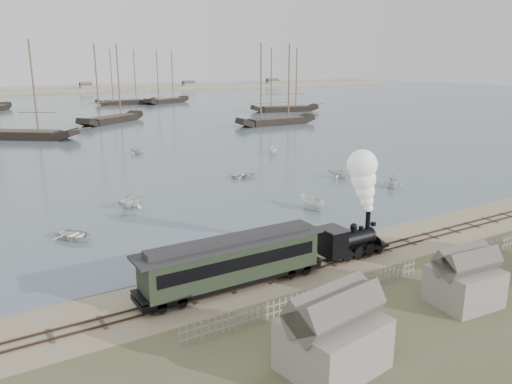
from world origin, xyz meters
TOP-DOWN VIEW (x-y plane):
  - ground at (0.00, 0.00)m, footprint 600.00×600.00m
  - harbor_water at (0.00, 170.00)m, footprint 600.00×336.00m
  - rail_track at (0.00, -2.00)m, footprint 120.00×1.80m
  - picket_fence_west at (-6.50, -7.00)m, footprint 19.00×0.10m
  - picket_fence_east at (12.50, -7.50)m, footprint 15.00×0.10m
  - shed_left at (-10.00, -13.00)m, footprint 5.00×4.00m
  - shed_mid at (2.00, -12.00)m, footprint 4.00×3.50m
  - far_spit at (0.00, 250.00)m, footprint 500.00×20.00m
  - locomotive at (2.26, -2.00)m, footprint 6.77×2.53m
  - passenger_coach at (-9.83, -2.00)m, footprint 14.00×2.70m
  - beached_dinghy at (-0.18, 1.03)m, footprint 2.80×3.88m
  - rowboat_0 at (-17.13, 14.17)m, footprint 4.76×4.41m
  - rowboat_1 at (-9.55, 21.46)m, footprint 3.74×4.04m
  - rowboat_2 at (6.96, 10.62)m, footprint 3.68×1.46m
  - rowboat_3 at (8.33, 27.50)m, footprint 3.19×3.97m
  - rowboat_4 at (21.44, 12.80)m, footprint 4.43×4.39m
  - rowboat_5 at (21.77, 40.51)m, footprint 3.31×3.15m
  - rowboat_7 at (1.67, 52.84)m, footprint 3.91×3.77m
  - rowboat_8 at (19.50, 20.35)m, footprint 4.34×4.25m
  - schooner_2 at (-13.19, 82.38)m, footprint 22.29×19.17m
  - schooner_3 at (11.08, 100.68)m, footprint 20.91×16.97m
  - schooner_4 at (45.32, 74.60)m, footprint 21.61×5.01m
  - schooner_5 at (66.73, 101.55)m, footprint 22.25×10.56m
  - schooner_8 at (31.95, 154.79)m, footprint 22.44×7.74m
  - schooner_9 at (47.36, 152.97)m, footprint 21.15×13.51m

SIDE VIEW (x-z plane):
  - ground at x=0.00m, z-range 0.00..0.00m
  - picket_fence_west at x=-6.50m, z-range -0.60..0.60m
  - picket_fence_east at x=12.50m, z-range -0.60..0.60m
  - shed_left at x=-10.00m, z-range -2.05..2.05m
  - shed_mid at x=2.00m, z-range -1.80..1.80m
  - far_spit at x=0.00m, z-range -0.90..0.90m
  - harbor_water at x=0.00m, z-range 0.00..0.06m
  - rail_track at x=0.00m, z-range -0.04..0.12m
  - beached_dinghy at x=-0.18m, z-range 0.00..0.80m
  - rowboat_3 at x=8.33m, z-range 0.06..0.79m
  - rowboat_0 at x=-17.13m, z-range 0.06..0.86m
  - rowboat_5 at x=21.77m, z-range 0.06..1.34m
  - rowboat_2 at x=6.96m, z-range 0.06..1.47m
  - rowboat_7 at x=1.67m, z-range 0.06..1.64m
  - rowboat_8 at x=19.50m, z-range 0.06..1.80m
  - rowboat_1 at x=-9.55m, z-range 0.06..1.83m
  - rowboat_4 at x=21.44m, z-range 0.06..1.83m
  - passenger_coach at x=-9.83m, z-range 0.45..3.85m
  - locomotive at x=2.26m, z-range -0.31..8.13m
  - schooner_2 at x=-13.19m, z-range 0.06..20.06m
  - schooner_3 at x=11.08m, z-range 0.06..20.06m
  - schooner_4 at x=45.32m, z-range 0.06..20.06m
  - schooner_5 at x=66.73m, z-range 0.06..20.06m
  - schooner_8 at x=31.95m, z-range 0.06..20.06m
  - schooner_9 at x=47.36m, z-range 0.06..20.06m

